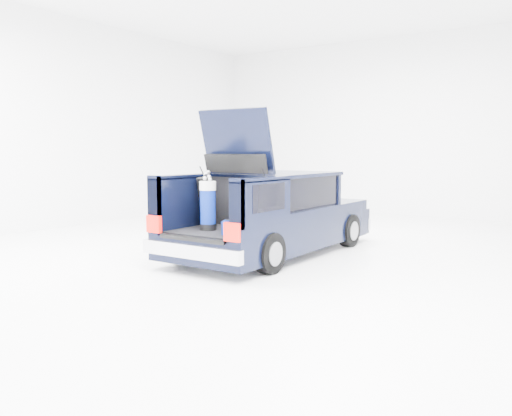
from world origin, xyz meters
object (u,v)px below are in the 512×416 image
Objects in this scene: red_suitcase at (251,212)px; blue_golf_bag at (208,205)px; blue_duffel at (238,227)px; car at (275,216)px; black_golf_bag at (207,201)px.

blue_golf_bag reaches higher than red_suitcase.
red_suitcase is 0.68m from blue_golf_bag.
blue_golf_bag reaches higher than blue_duffel.
car is at bearing 107.85° from blue_golf_bag.
red_suitcase is (0.30, -1.19, 0.20)m from car.
car is 5.16× the size of black_golf_bag.
black_golf_bag is 0.45m from blue_golf_bag.
red_suitcase is at bearing 82.55° from blue_duffel.
red_suitcase is 0.67× the size of blue_golf_bag.
blue_duffel is (0.45, -1.75, 0.03)m from car.
black_golf_bag is at bearing -110.39° from car.
black_golf_bag is 1.83× the size of blue_duffel.
blue_duffel is at bearing -70.90° from red_suitcase.
black_golf_bag is 1.08m from blue_duffel.
blue_duffel is (0.64, -0.10, -0.29)m from blue_golf_bag.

